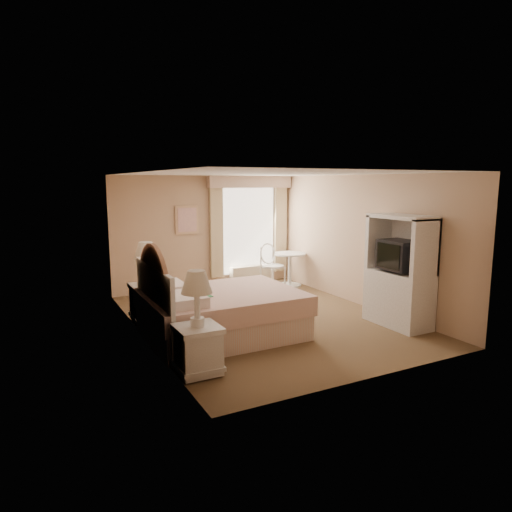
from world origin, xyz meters
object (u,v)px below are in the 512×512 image
cafe_chair (271,262)px  armoire (399,280)px  nightstand_near (198,336)px  round_table (290,264)px  nightstand_far (147,292)px  bed (215,312)px

cafe_chair → armoire: 3.35m
nightstand_near → round_table: (3.59, 3.68, 0.02)m
round_table → nightstand_near: bearing=-134.3°
round_table → armoire: size_ratio=0.41×
nightstand_near → round_table: nightstand_near is taller
round_table → cafe_chair: 0.53m
nightstand_far → armoire: bearing=-30.1°
nightstand_far → armoire: size_ratio=0.73×
nightstand_near → armoire: size_ratio=0.70×
bed → round_table: 3.78m
cafe_chair → armoire: armoire is taller
nightstand_near → nightstand_far: nightstand_far is taller
bed → nightstand_near: size_ratio=1.80×
round_table → nightstand_far: bearing=-161.3°
nightstand_near → cafe_chair: bearing=49.9°
round_table → armoire: bearing=-88.9°
bed → armoire: 3.07m
nightstand_far → cafe_chair: bearing=21.0°
nightstand_near → round_table: bearing=45.7°
bed → nightstand_far: bed is taller
bed → nightstand_near: bed is taller
nightstand_far → cafe_chair: (3.07, 1.18, 0.08)m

